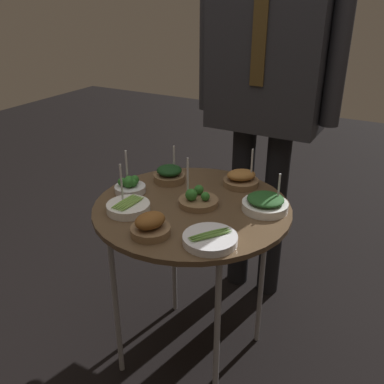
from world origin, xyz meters
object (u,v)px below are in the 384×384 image
at_px(serving_cart, 192,217).
at_px(bowl_spinach_front_left, 169,174).
at_px(bowl_asparagus_near_rim, 210,239).
at_px(bowl_broccoli_front_right, 130,186).
at_px(bowl_broccoli_front_center, 198,199).
at_px(waiter_figure, 267,73).
at_px(bowl_asparagus_mid_left, 128,207).
at_px(bowl_spinach_mid_right, 265,203).
at_px(bowl_roast_back_left, 150,226).
at_px(bowl_roast_far_rim, 241,179).

relative_size(serving_cart, bowl_spinach_front_left, 5.14).
bearing_deg(bowl_asparagus_near_rim, bowl_broccoli_front_right, 157.76).
xyz_separation_m(bowl_broccoli_front_center, bowl_asparagus_near_rim, (0.15, -0.20, -0.01)).
xyz_separation_m(bowl_spinach_front_left, waiter_figure, (0.22, 0.42, 0.34)).
height_order(bowl_broccoli_front_center, waiter_figure, waiter_figure).
height_order(bowl_spinach_front_left, bowl_asparagus_mid_left, bowl_asparagus_mid_left).
distance_m(bowl_broccoli_front_center, bowl_spinach_front_left, 0.23).
distance_m(bowl_broccoli_front_center, bowl_broccoli_front_right, 0.27).
bearing_deg(bowl_spinach_front_left, waiter_figure, 62.73).
height_order(bowl_broccoli_front_center, bowl_broccoli_front_right, bowl_broccoli_front_center).
relative_size(bowl_broccoli_front_center, bowl_spinach_mid_right, 1.10).
xyz_separation_m(bowl_asparagus_near_rim, waiter_figure, (-0.12, 0.74, 0.36)).
relative_size(bowl_asparagus_near_rim, bowl_roast_back_left, 1.33).
xyz_separation_m(bowl_asparagus_mid_left, bowl_roast_back_left, (0.15, -0.09, 0.01)).
xyz_separation_m(bowl_broccoli_front_center, bowl_spinach_mid_right, (0.22, 0.07, 0.00)).
xyz_separation_m(bowl_broccoli_front_center, bowl_broccoli_front_right, (-0.27, -0.03, 0.01)).
height_order(bowl_roast_far_rim, bowl_roast_back_left, bowl_roast_far_rim).
bearing_deg(bowl_asparagus_near_rim, bowl_spinach_front_left, 136.44).
distance_m(bowl_asparagus_near_rim, bowl_spinach_front_left, 0.47).
distance_m(bowl_broccoli_front_center, bowl_roast_back_left, 0.25).
height_order(bowl_asparagus_mid_left, bowl_broccoli_front_right, bowl_asparagus_mid_left).
bearing_deg(bowl_roast_back_left, bowl_spinach_front_left, 113.46).
bearing_deg(bowl_broccoli_front_right, bowl_roast_far_rim, 36.98).
bearing_deg(bowl_asparagus_near_rim, bowl_asparagus_mid_left, 172.41).
distance_m(bowl_roast_far_rim, bowl_broccoli_front_right, 0.42).
bearing_deg(bowl_spinach_mid_right, bowl_asparagus_near_rim, -103.90).
bearing_deg(waiter_figure, bowl_broccoli_front_center, -92.74).
distance_m(bowl_broccoli_front_center, bowl_spinach_mid_right, 0.23).
bearing_deg(bowl_roast_far_rim, bowl_broccoli_front_center, -106.89).
xyz_separation_m(serving_cart, waiter_figure, (0.04, 0.56, 0.42)).
bearing_deg(waiter_figure, bowl_roast_back_left, -94.18).
relative_size(serving_cart, bowl_broccoli_front_right, 4.54).
distance_m(bowl_roast_far_rim, bowl_roast_back_left, 0.48).
xyz_separation_m(bowl_spinach_front_left, bowl_roast_back_left, (0.16, -0.37, 0.00)).
xyz_separation_m(bowl_asparagus_near_rim, bowl_asparagus_mid_left, (-0.33, 0.04, 0.00)).
bearing_deg(bowl_asparagus_mid_left, bowl_roast_far_rim, 56.72).
xyz_separation_m(bowl_spinach_mid_right, bowl_roast_far_rim, (-0.15, 0.15, 0.00)).
xyz_separation_m(bowl_asparagus_mid_left, bowl_broccoli_front_right, (-0.09, 0.13, 0.01)).
distance_m(serving_cart, bowl_roast_back_left, 0.24).
distance_m(bowl_spinach_front_left, bowl_roast_back_left, 0.40).
height_order(bowl_broccoli_front_center, bowl_asparagus_mid_left, bowl_broccoli_front_center).
height_order(serving_cart, bowl_roast_back_left, bowl_roast_back_left).
height_order(serving_cart, bowl_asparagus_near_rim, bowl_asparagus_near_rim).
bearing_deg(serving_cart, bowl_broccoli_front_center, 41.67).
bearing_deg(bowl_spinach_mid_right, bowl_roast_far_rim, 135.84).
bearing_deg(bowl_asparagus_near_rim, bowl_spinach_mid_right, 76.10).
bearing_deg(serving_cart, bowl_asparagus_mid_left, -139.11).
height_order(bowl_broccoli_front_center, bowl_spinach_mid_right, bowl_broccoli_front_center).
height_order(bowl_spinach_mid_right, bowl_roast_back_left, bowl_spinach_mid_right).
height_order(bowl_asparagus_mid_left, bowl_roast_far_rim, bowl_asparagus_mid_left).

